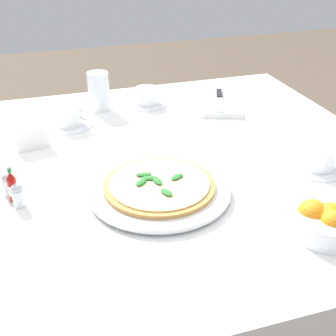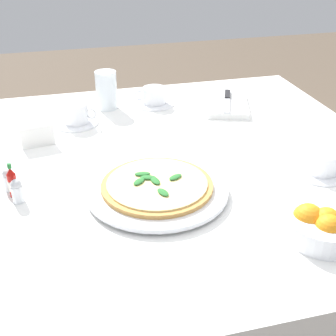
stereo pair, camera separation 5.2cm
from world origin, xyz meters
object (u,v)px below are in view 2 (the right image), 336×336
at_px(pizza_plate, 157,190).
at_px(pepper_shaker, 9,180).
at_px(coffee_cup_center_back, 322,164).
at_px(water_glass_far_right, 106,92).
at_px(coffee_cup_left_edge, 154,97).
at_px(salt_shaker, 17,192).
at_px(pizza, 157,185).
at_px(coffee_cup_near_left, 76,115).
at_px(hot_sauce_bottle, 12,183).
at_px(citrus_bowl, 323,226).
at_px(menu_card, 38,137).
at_px(napkin_folded, 227,104).
at_px(dinner_knife, 227,100).

distance_m(pizza_plate, pepper_shaker, 0.34).
xyz_separation_m(coffee_cup_center_back, water_glass_far_right, (-0.56, -0.45, 0.03)).
bearing_deg(coffee_cup_left_edge, salt_shaker, -40.38).
xyz_separation_m(pizza, salt_shaker, (-0.05, -0.30, 0.00)).
bearing_deg(water_glass_far_right, pizza, 3.67).
bearing_deg(coffee_cup_near_left, pizza, 17.90).
relative_size(pizza, water_glass_far_right, 2.07).
xyz_separation_m(water_glass_far_right, hot_sauce_bottle, (0.48, -0.28, -0.02)).
relative_size(pizza_plate, pepper_shaker, 5.72).
xyz_separation_m(coffee_cup_center_back, salt_shaker, (-0.06, -0.71, -0.00)).
bearing_deg(salt_shaker, water_glass_far_right, 152.05).
height_order(citrus_bowl, menu_card, citrus_bowl).
bearing_deg(pizza_plate, menu_card, -140.87).
height_order(coffee_cup_center_back, napkin_folded, coffee_cup_center_back).
distance_m(dinner_knife, salt_shaker, 0.77).
bearing_deg(dinner_knife, coffee_cup_center_back, 29.96).
bearing_deg(pizza, coffee_cup_left_edge, 167.64).
bearing_deg(salt_shaker, coffee_cup_left_edge, 139.62).
bearing_deg(napkin_folded, water_glass_far_right, -84.75).
relative_size(dinner_knife, hot_sauce_bottle, 2.26).
bearing_deg(coffee_cup_center_back, coffee_cup_near_left, -129.30).
distance_m(coffee_cup_center_back, napkin_folded, 0.48).
bearing_deg(pepper_shaker, dinner_knife, 118.23).
bearing_deg(dinner_knife, coffee_cup_left_edge, -88.12).
bearing_deg(salt_shaker, dinner_knife, 122.61).
relative_size(pizza, pepper_shaker, 4.49).
bearing_deg(napkin_folded, dinner_knife, -3.67).
bearing_deg(menu_card, salt_shaker, 70.89).
bearing_deg(pepper_shaker, napkin_folded, 118.36).
height_order(pizza, hot_sauce_bottle, hot_sauce_bottle).
xyz_separation_m(salt_shaker, pepper_shaker, (-0.06, -0.02, 0.00)).
bearing_deg(napkin_folded, pepper_shaker, -43.35).
distance_m(pizza, coffee_cup_center_back, 0.41).
bearing_deg(pizza_plate, citrus_bowl, 49.44).
bearing_deg(salt_shaker, pizza, 81.25).
bearing_deg(dinner_knife, citrus_bowl, 16.33).
bearing_deg(coffee_cup_near_left, napkin_folded, 92.24).
bearing_deg(coffee_cup_center_back, menu_card, -115.89).
height_order(citrus_bowl, pepper_shaker, citrus_bowl).
distance_m(coffee_cup_left_edge, water_glass_far_right, 0.16).
bearing_deg(napkin_folded, salt_shaker, -38.98).
bearing_deg(pizza_plate, pepper_shaker, -107.63).
distance_m(coffee_cup_center_back, pepper_shaker, 0.74).
bearing_deg(coffee_cup_left_edge, pizza, -12.36).
bearing_deg(menu_card, pizza_plate, 120.09).
bearing_deg(salt_shaker, napkin_folded, 122.73).
height_order(water_glass_far_right, dinner_knife, water_glass_far_right).
distance_m(pizza_plate, water_glass_far_right, 0.55).
distance_m(pizza, menu_card, 0.41).
distance_m(coffee_cup_left_edge, napkin_folded, 0.24).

